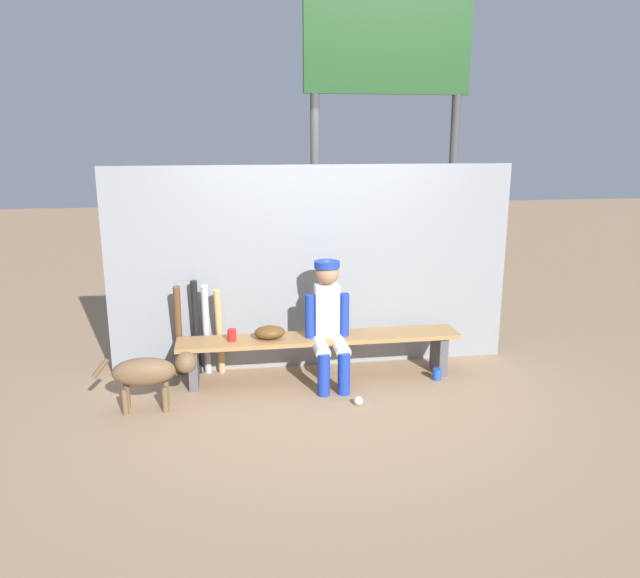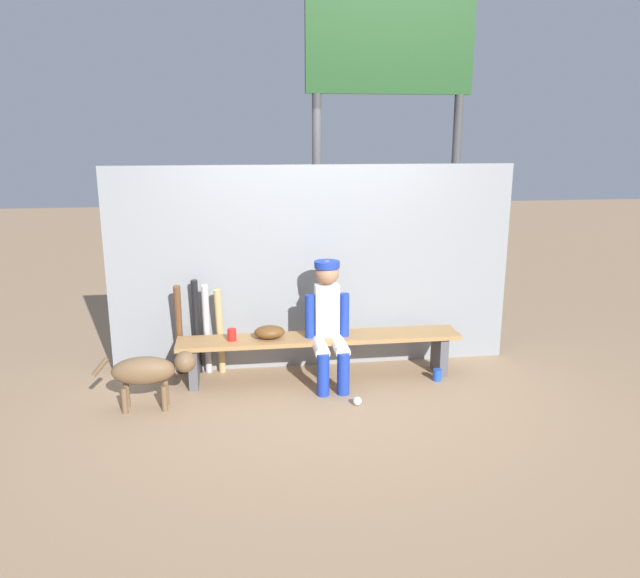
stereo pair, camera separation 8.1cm
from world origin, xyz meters
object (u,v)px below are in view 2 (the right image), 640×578
(bat_aluminum_silver, at_px, (207,330))
(bat_wood_dark, at_px, (179,331))
(dugout_bench, at_px, (320,345))
(baseball_glove, at_px, (270,332))
(dog, at_px, (151,371))
(baseball, at_px, (357,401))
(cup_on_bench, at_px, (232,335))
(player_seated, at_px, (329,320))
(bat_wood_tan, at_px, (220,332))
(scoreboard, at_px, (394,90))
(bat_aluminum_black, at_px, (197,327))
(cup_on_ground, at_px, (437,375))

(bat_aluminum_silver, xyz_separation_m, bat_wood_dark, (-0.25, -0.01, 0.00))
(bat_aluminum_silver, bearing_deg, dugout_bench, -12.61)
(baseball_glove, distance_m, dog, 1.12)
(baseball, bearing_deg, dugout_bench, 110.24)
(dog, bearing_deg, bat_wood_dark, 74.77)
(dugout_bench, relative_size, cup_on_bench, 23.83)
(player_seated, xyz_separation_m, bat_wood_dark, (-1.36, 0.33, -0.15))
(player_seated, bearing_deg, cup_on_bench, 173.85)
(bat_wood_tan, height_order, scoreboard, scoreboard)
(bat_wood_tan, height_order, bat_aluminum_black, bat_aluminum_black)
(dugout_bench, relative_size, player_seated, 2.32)
(baseball_glove, relative_size, bat_wood_dark, 0.30)
(baseball, bearing_deg, baseball_glove, 138.04)
(baseball_glove, bearing_deg, dugout_bench, 0.00)
(player_seated, relative_size, cup_on_bench, 10.27)
(baseball, relative_size, dog, 0.09)
(baseball, bearing_deg, bat_wood_dark, 150.82)
(bat_aluminum_black, relative_size, bat_wood_dark, 1.01)
(bat_wood_dark, xyz_separation_m, cup_on_bench, (0.49, -0.24, 0.02))
(baseball, height_order, dog, dog)
(dog, bearing_deg, dugout_bench, 16.88)
(baseball, distance_m, scoreboard, 3.37)
(cup_on_bench, xyz_separation_m, dog, (-0.67, -0.44, -0.14))
(dugout_bench, relative_size, cup_on_ground, 23.83)
(bat_aluminum_black, distance_m, bat_wood_dark, 0.17)
(baseball_glove, height_order, scoreboard, scoreboard)
(scoreboard, bearing_deg, bat_wood_dark, -154.70)
(bat_wood_dark, relative_size, cup_on_bench, 8.42)
(bat_aluminum_black, xyz_separation_m, dog, (-0.34, -0.73, -0.13))
(scoreboard, bearing_deg, cup_on_ground, -86.45)
(scoreboard, distance_m, dog, 3.83)
(player_seated, distance_m, baseball, 0.79)
(dugout_bench, bearing_deg, bat_aluminum_silver, 167.39)
(bat_aluminum_silver, height_order, dog, bat_aluminum_silver)
(bat_aluminum_black, bearing_deg, cup_on_ground, -12.24)
(dugout_bench, bearing_deg, bat_wood_dark, 170.14)
(bat_aluminum_silver, bearing_deg, baseball_glove, -22.05)
(dugout_bench, height_order, dog, dog)
(bat_wood_dark, bearing_deg, dugout_bench, -9.86)
(player_seated, distance_m, bat_aluminum_silver, 1.17)
(cup_on_ground, bearing_deg, bat_aluminum_black, 167.76)
(dog, bearing_deg, bat_aluminum_black, 64.81)
(dugout_bench, height_order, baseball, dugout_bench)
(dugout_bench, xyz_separation_m, baseball, (0.23, -0.63, -0.30))
(bat_wood_tan, distance_m, dog, 0.89)
(bat_aluminum_silver, distance_m, cup_on_bench, 0.34)
(player_seated, height_order, baseball_glove, player_seated)
(bat_aluminum_silver, relative_size, scoreboard, 0.24)
(cup_on_ground, xyz_separation_m, dog, (-2.56, -0.25, 0.28))
(dugout_bench, bearing_deg, baseball, -69.76)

